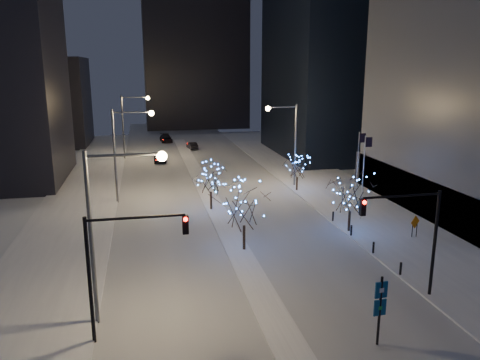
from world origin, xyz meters
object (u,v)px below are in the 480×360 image
object	(u,v)px
street_lamp_w_far	(129,118)
construction_sign	(415,224)
street_lamp_w_near	(110,213)
traffic_signal_west	(119,257)
car_far	(166,138)
holiday_tree_median_far	(211,179)
holiday_tree_plaza_far	(297,167)
car_mid	(192,146)
holiday_tree_median_near	(244,205)
holiday_tree_plaza_near	(351,195)
street_lamp_east	(288,134)
street_lamp_w_mid	(124,143)
traffic_signal_east	(414,227)
wayfinding_sign	(380,304)
car_near	(160,157)

from	to	relation	value
street_lamp_w_far	construction_sign	world-z (taller)	street_lamp_w_far
street_lamp_w_near	street_lamp_w_far	size ratio (longest dim) A/B	1.00
traffic_signal_west	car_far	xyz separation A→B (m)	(5.80, 68.38, -4.02)
holiday_tree_median_far	holiday_tree_plaza_far	world-z (taller)	holiday_tree_median_far
car_mid	holiday_tree_median_far	world-z (taller)	holiday_tree_median_far
holiday_tree_median_near	street_lamp_w_far	bearing A→B (deg)	102.91
street_lamp_w_far	holiday_tree_median_near	xyz separation A→B (m)	(9.44, -41.18, -2.69)
car_mid	holiday_tree_plaza_near	size ratio (longest dim) A/B	0.75
traffic_signal_west	holiday_tree_median_near	size ratio (longest dim) A/B	1.23
street_lamp_w_near	holiday_tree_median_near	world-z (taller)	street_lamp_w_near
holiday_tree_median_near	car_far	bearing A→B (deg)	93.13
holiday_tree_plaza_far	construction_sign	bearing A→B (deg)	-74.20
street_lamp_w_near	construction_sign	size ratio (longest dim) A/B	5.22
traffic_signal_west	car_mid	world-z (taller)	traffic_signal_west
street_lamp_east	holiday_tree_plaza_far	bearing A→B (deg)	-80.28
street_lamp_w_near	holiday_tree_median_far	xyz separation A→B (m)	(8.44, 20.09, -3.23)
holiday_tree_median_near	street_lamp_w_mid	bearing A→B (deg)	120.25
traffic_signal_east	wayfinding_sign	bearing A→B (deg)	-135.18
traffic_signal_east	holiday_tree_median_far	distance (m)	23.16
street_lamp_w_near	holiday_tree_median_near	xyz separation A→B (m)	(9.44, 8.82, -2.69)
car_near	construction_sign	world-z (taller)	construction_sign
holiday_tree_plaza_near	wayfinding_sign	xyz separation A→B (m)	(-5.87, -16.42, -1.05)
street_lamp_w_mid	traffic_signal_west	size ratio (longest dim) A/B	1.43
car_near	holiday_tree_median_far	size ratio (longest dim) A/B	0.97
street_lamp_w_mid	street_lamp_w_far	size ratio (longest dim) A/B	1.00
car_mid	construction_sign	distance (m)	50.49
holiday_tree_plaza_near	wayfinding_sign	size ratio (longest dim) A/B	1.31
street_lamp_east	construction_sign	distance (m)	20.77
car_mid	holiday_tree_median_near	distance (m)	48.43
street_lamp_w_mid	holiday_tree_plaza_near	xyz separation A→B (m)	(19.44, -13.86, -3.07)
car_mid	traffic_signal_west	bearing A→B (deg)	72.49
traffic_signal_west	car_mid	size ratio (longest dim) A/B	1.83
street_lamp_w_near	car_far	world-z (taller)	street_lamp_w_near
street_lamp_w_near	traffic_signal_east	size ratio (longest dim) A/B	1.43
holiday_tree_median_far	street_lamp_w_far	bearing A→B (deg)	105.76
car_near	street_lamp_w_mid	bearing A→B (deg)	-100.06
street_lamp_w_far	car_near	size ratio (longest dim) A/B	2.19
holiday_tree_median_near	street_lamp_east	bearing A→B (deg)	63.46
traffic_signal_east	holiday_tree_plaza_far	bearing A→B (deg)	86.64
car_near	holiday_tree_median_near	bearing A→B (deg)	-80.98
holiday_tree_median_near	wayfinding_sign	world-z (taller)	holiday_tree_median_near
holiday_tree_plaza_far	holiday_tree_plaza_near	bearing A→B (deg)	-90.00
wayfinding_sign	construction_sign	xyz separation A→B (m)	(10.68, 13.85, -1.08)
traffic_signal_east	wayfinding_sign	world-z (taller)	traffic_signal_east
car_mid	construction_sign	bearing A→B (deg)	97.91
car_far	holiday_tree_plaza_near	distance (m)	56.84
street_lamp_w_mid	street_lamp_w_far	distance (m)	25.00
traffic_signal_east	car_near	xyz separation A→B (m)	(-13.55, 47.53, -3.98)
holiday_tree_median_near	holiday_tree_plaza_far	bearing A→B (deg)	59.16
car_far	street_lamp_w_far	bearing A→B (deg)	-115.54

